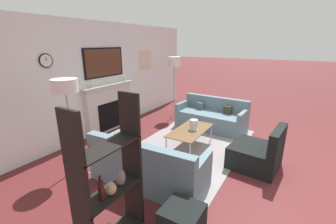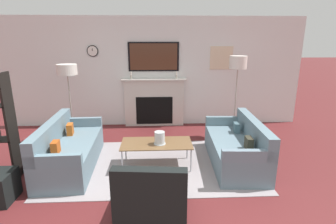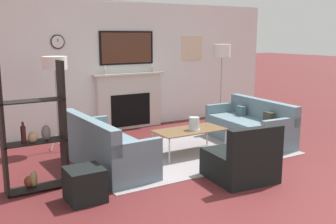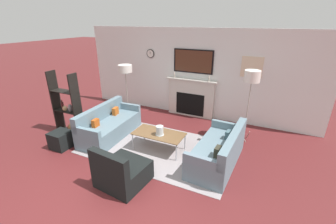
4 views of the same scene
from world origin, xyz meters
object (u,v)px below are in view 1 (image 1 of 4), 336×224
coffee_table (190,131)px  floor_lamp_left (65,87)px  ottoman (182,223)px  couch_right (212,118)px  armchair (258,154)px  couch_left (147,167)px  shelf_unit (110,185)px  hurricane_candle (194,125)px  floor_lamp_right (174,63)px

coffee_table → floor_lamp_left: bearing=143.0°
floor_lamp_left → ottoman: size_ratio=3.74×
floor_lamp_left → couch_right: bearing=-22.4°
armchair → ottoman: bearing=168.0°
couch_left → coffee_table: couch_left is taller
coffee_table → shelf_unit: shelf_unit is taller
armchair → hurricane_candle: size_ratio=4.14×
hurricane_candle → ottoman: 2.43m
hurricane_candle → floor_lamp_left: (-1.90, 1.44, 0.99)m
coffee_table → floor_lamp_right: (1.77, 1.39, 1.24)m
couch_left → couch_right: bearing=-0.0°
couch_left → ottoman: size_ratio=4.27×
hurricane_candle → floor_lamp_left: 2.58m
shelf_unit → couch_right: bearing=4.4°
couch_left → hurricane_candle: couch_left is taller
couch_left → floor_lamp_left: floor_lamp_left is taller
armchair → ottoman: (-2.13, 0.45, -0.05)m
floor_lamp_right → coffee_table: bearing=-141.8°
floor_lamp_right → ottoman: 4.81m
ottoman → couch_left: bearing=55.2°
coffee_table → floor_lamp_right: floor_lamp_right is taller
couch_right → couch_left: bearing=180.0°
coffee_table → couch_left: bearing=178.3°
floor_lamp_right → floor_lamp_left: bearing=-180.0°
hurricane_candle → floor_lamp_right: 2.50m
couch_right → floor_lamp_left: 3.75m
hurricane_candle → ottoman: hurricane_candle is taller
hurricane_candle → ottoman: bearing=-158.4°
coffee_table → shelf_unit: 2.64m
couch_right → hurricane_candle: couch_right is taller
couch_right → armchair: armchair is taller
couch_left → coffee_table: (1.51, -0.04, 0.11)m
floor_lamp_left → floor_lamp_right: floor_lamp_right is taller
hurricane_candle → floor_lamp_right: floor_lamp_right is taller
shelf_unit → ottoman: size_ratio=3.81×
coffee_table → hurricane_candle: size_ratio=5.55×
armchair → coffee_table: bearing=87.5°
shelf_unit → ottoman: (0.42, -0.67, -0.53)m
hurricane_candle → couch_left: bearing=176.6°
couch_left → shelf_unit: size_ratio=1.12×
floor_lamp_left → floor_lamp_right: bearing=0.0°
couch_right → coffee_table: 1.43m
couch_right → shelf_unit: bearing=-175.6°
coffee_table → hurricane_candle: bearing=-42.3°
coffee_table → shelf_unit: (-2.61, -0.27, 0.33)m
couch_left → armchair: armchair is taller
floor_lamp_left → ottoman: (-0.34, -2.33, -1.31)m
couch_right → coffee_table: size_ratio=1.51×
ottoman → coffee_table: bearing=23.2°
couch_right → floor_lamp_left: size_ratio=1.10×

